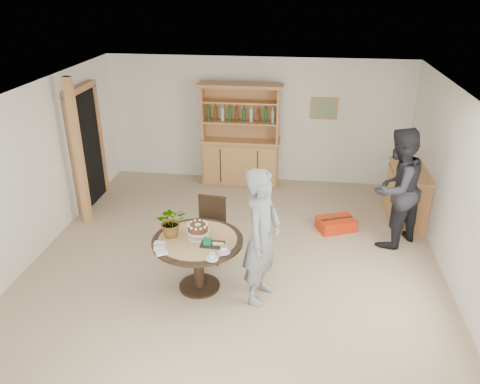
% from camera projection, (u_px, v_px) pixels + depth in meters
% --- Properties ---
extents(ground, '(7.00, 7.00, 0.00)m').
position_uv_depth(ground, '(232.00, 272.00, 6.73)').
color(ground, tan).
rests_on(ground, ground).
extents(room_shell, '(6.04, 7.04, 2.52)m').
position_uv_depth(room_shell, '(232.00, 159.00, 6.01)').
color(room_shell, white).
rests_on(room_shell, ground).
extents(doorway, '(0.13, 1.10, 2.18)m').
position_uv_depth(doorway, '(87.00, 146.00, 8.41)').
color(doorway, black).
rests_on(doorway, ground).
extents(pine_post, '(0.12, 0.12, 2.50)m').
position_uv_depth(pine_post, '(78.00, 154.00, 7.60)').
color(pine_post, tan).
rests_on(pine_post, ground).
extents(hutch, '(1.62, 0.54, 2.04)m').
position_uv_depth(hutch, '(241.00, 151.00, 9.40)').
color(hutch, tan).
rests_on(hutch, ground).
extents(sideboard, '(0.54, 1.26, 0.94)m').
position_uv_depth(sideboard, '(407.00, 195.00, 8.01)').
color(sideboard, tan).
rests_on(sideboard, ground).
extents(dining_table, '(1.20, 1.20, 0.76)m').
position_uv_depth(dining_table, '(198.00, 249.00, 6.17)').
color(dining_table, black).
rests_on(dining_table, ground).
extents(dining_chair, '(0.47, 0.47, 0.95)m').
position_uv_depth(dining_chair, '(210.00, 224.00, 6.94)').
color(dining_chair, black).
rests_on(dining_chair, ground).
extents(birthday_cake, '(0.30, 0.30, 0.20)m').
position_uv_depth(birthday_cake, '(198.00, 229.00, 6.10)').
color(birthday_cake, white).
rests_on(birthday_cake, dining_table).
extents(flower_vase, '(0.47, 0.44, 0.42)m').
position_uv_depth(flower_vase, '(171.00, 221.00, 6.10)').
color(flower_vase, '#3F7233').
rests_on(flower_vase, dining_table).
extents(gift_tray, '(0.30, 0.20, 0.08)m').
position_uv_depth(gift_tray, '(212.00, 243.00, 5.96)').
color(gift_tray, black).
rests_on(gift_tray, dining_table).
extents(coffee_cup_a, '(0.15, 0.15, 0.09)m').
position_uv_depth(coffee_cup_a, '(224.00, 250.00, 5.79)').
color(coffee_cup_a, silver).
rests_on(coffee_cup_a, dining_table).
extents(coffee_cup_b, '(0.15, 0.15, 0.08)m').
position_uv_depth(coffee_cup_b, '(212.00, 257.00, 5.65)').
color(coffee_cup_b, silver).
rests_on(coffee_cup_b, dining_table).
extents(napkins, '(0.24, 0.33, 0.03)m').
position_uv_depth(napkins, '(160.00, 248.00, 5.86)').
color(napkins, white).
rests_on(napkins, dining_table).
extents(teen_boy, '(0.61, 0.77, 1.83)m').
position_uv_depth(teen_boy, '(262.00, 237.00, 5.85)').
color(teen_boy, slate).
rests_on(teen_boy, ground).
extents(adult_person, '(1.17, 1.16, 1.90)m').
position_uv_depth(adult_person, '(396.00, 188.00, 7.09)').
color(adult_person, black).
rests_on(adult_person, ground).
extents(red_suitcase, '(0.71, 0.60, 0.21)m').
position_uv_depth(red_suitcase, '(336.00, 224.00, 7.84)').
color(red_suitcase, red).
rests_on(red_suitcase, ground).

